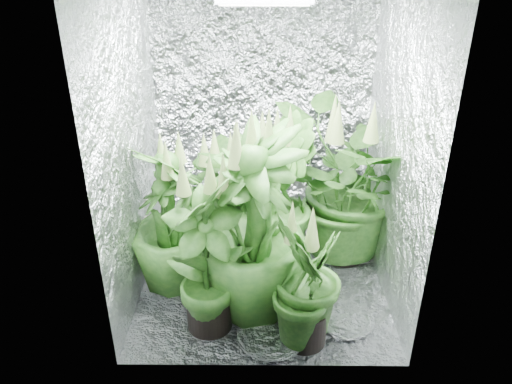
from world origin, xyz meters
The scene contains 12 objects.
ground centered at (0.00, 0.00, 0.00)m, with size 1.60×1.60×0.00m, color silver.
walls centered at (0.00, 0.00, 1.00)m, with size 1.62×1.62×2.00m.
plant_a centered at (-0.31, 0.29, 0.47)m, with size 0.86×0.86×1.00m.
plant_b centered at (-0.07, 0.42, 0.42)m, with size 0.62×0.62×0.94m.
plant_c centered at (0.09, 0.12, 0.54)m, with size 0.61×0.61×1.16m.
plant_d centered at (-0.58, -0.09, 0.50)m, with size 0.78×0.78×1.07m.
plant_e centered at (0.59, 0.27, 0.57)m, with size 1.33×1.33×1.20m.
plant_f centered at (-0.32, -0.48, 0.51)m, with size 0.72×0.72×1.10m.
plant_g centered at (0.24, -0.61, 0.42)m, with size 0.55×0.55×0.92m.
plant_h centered at (-0.06, -0.33, 0.60)m, with size 0.93×0.93×1.28m.
circulation_fan centered at (0.57, 0.48, 0.17)m, with size 0.18×0.35×0.41m.
plant_label centered at (0.29, -0.63, 0.30)m, with size 0.05×0.01×0.08m, color white.
Camera 1 is at (-0.02, -2.80, 2.10)m, focal length 35.00 mm.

